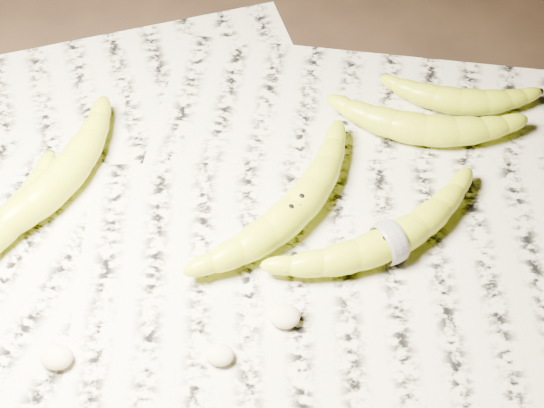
# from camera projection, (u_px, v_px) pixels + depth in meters

# --- Properties ---
(ground) EXTENTS (3.00, 3.00, 0.00)m
(ground) POSITION_uv_depth(u_px,v_px,m) (246.00, 247.00, 0.80)
(ground) COLOR black
(ground) RESTS_ON ground
(newspaper_patch) EXTENTS (0.90, 0.70, 0.01)m
(newspaper_patch) POSITION_uv_depth(u_px,v_px,m) (220.00, 236.00, 0.81)
(newspaper_patch) COLOR beige
(newspaper_patch) RESTS_ON ground
(banana_left_b) EXTENTS (0.15, 0.22, 0.04)m
(banana_left_b) POSITION_uv_depth(u_px,v_px,m) (56.00, 182.00, 0.82)
(banana_left_b) COLOR #C5D91B
(banana_left_b) RESTS_ON newspaper_patch
(banana_center) EXTENTS (0.18, 0.22, 0.04)m
(banana_center) POSITION_uv_depth(u_px,v_px,m) (294.00, 209.00, 0.80)
(banana_center) COLOR #C5D91B
(banana_center) RESTS_ON newspaper_patch
(banana_taped) EXTENTS (0.22, 0.18, 0.04)m
(banana_taped) POSITION_uv_depth(u_px,v_px,m) (390.00, 240.00, 0.78)
(banana_taped) COLOR #C5D91B
(banana_taped) RESTS_ON newspaper_patch
(banana_upper_a) EXTENTS (0.20, 0.07, 0.04)m
(banana_upper_a) POSITION_uv_depth(u_px,v_px,m) (425.00, 127.00, 0.87)
(banana_upper_a) COLOR #C5D91B
(banana_upper_a) RESTS_ON newspaper_patch
(banana_upper_b) EXTENTS (0.16, 0.06, 0.03)m
(banana_upper_b) POSITION_uv_depth(u_px,v_px,m) (461.00, 99.00, 0.90)
(banana_upper_b) COLOR #C5D91B
(banana_upper_b) RESTS_ON newspaper_patch
(measuring_tape) EXTENTS (0.03, 0.04, 0.05)m
(measuring_tape) POSITION_uv_depth(u_px,v_px,m) (390.00, 240.00, 0.78)
(measuring_tape) COLOR white
(measuring_tape) RESTS_ON newspaper_patch
(flesh_chunk_a) EXTENTS (0.03, 0.03, 0.02)m
(flesh_chunk_a) POSITION_uv_depth(u_px,v_px,m) (56.00, 355.00, 0.71)
(flesh_chunk_a) COLOR beige
(flesh_chunk_a) RESTS_ON newspaper_patch
(flesh_chunk_b) EXTENTS (0.03, 0.02, 0.02)m
(flesh_chunk_b) POSITION_uv_depth(u_px,v_px,m) (220.00, 353.00, 0.72)
(flesh_chunk_b) COLOR beige
(flesh_chunk_b) RESTS_ON newspaper_patch
(flesh_chunk_c) EXTENTS (0.03, 0.03, 0.02)m
(flesh_chunk_c) POSITION_uv_depth(u_px,v_px,m) (284.00, 314.00, 0.74)
(flesh_chunk_c) COLOR beige
(flesh_chunk_c) RESTS_ON newspaper_patch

